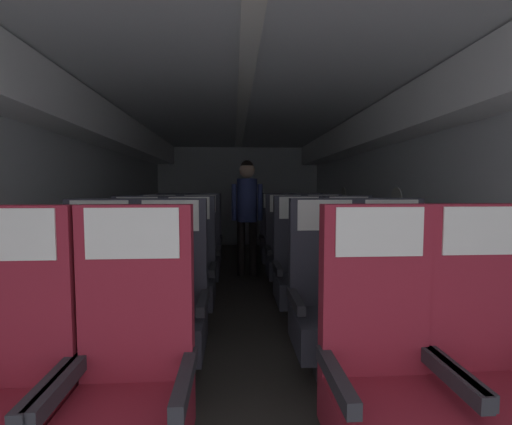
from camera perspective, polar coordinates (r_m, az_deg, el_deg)
ground at (r=3.90m, az=-2.10°, el=-14.30°), size 3.67×7.82×0.02m
fuselage_shell at (r=3.98m, az=-2.25°, el=8.99°), size 3.55×7.47×2.14m
seat_a_left_aisle at (r=1.53m, az=-20.11°, el=-25.14°), size 0.48×0.48×1.15m
seat_a_right_aisle at (r=1.80m, az=34.56°, el=-20.99°), size 0.48×0.48×1.15m
seat_a_right_window at (r=1.58m, az=20.53°, el=-24.23°), size 0.48×0.48×1.15m
seat_b_left_window at (r=2.43m, az=-24.68°, el=-14.08°), size 0.48×0.48×1.15m
seat_b_left_aisle at (r=2.32m, az=-14.03°, el=-14.72°), size 0.48×0.48×1.15m
seat_b_right_aisle at (r=2.50m, az=21.92°, el=-13.49°), size 0.48×0.48×1.15m
seat_b_right_window at (r=2.34m, az=11.62°, el=-14.50°), size 0.48×0.48×1.15m
seat_c_left_window at (r=3.25m, az=-19.13°, el=-9.37°), size 0.48×0.48×1.15m
seat_c_left_aisle at (r=3.14m, az=-10.99°, el=-9.70°), size 0.48×0.48×1.15m
seat_c_right_aisle at (r=3.29m, az=15.32°, el=-9.13°), size 0.48×0.48×1.15m
seat_c_right_window at (r=3.17m, az=7.29°, el=-9.53°), size 0.48×0.48×1.15m
seat_d_left_window at (r=4.09m, az=-15.67°, el=-6.59°), size 0.48×0.48×1.15m
seat_d_left_aisle at (r=4.02m, az=-9.24°, el=-6.65°), size 0.48×0.48×1.15m
seat_d_right_aisle at (r=4.12m, az=11.22°, el=-6.42°), size 0.48×0.48×1.15m
seat_d_right_window at (r=4.04m, az=4.97°, el=-6.57°), size 0.48×0.48×1.15m
seat_e_left_window at (r=4.94m, az=-13.59°, el=-4.74°), size 0.48×0.48×1.15m
seat_e_left_aisle at (r=4.88m, az=-8.43°, el=-4.78°), size 0.48×0.48×1.15m
seat_e_right_aisle at (r=4.99m, az=8.59°, el=-4.59°), size 0.48×0.48×1.15m
seat_e_right_window at (r=4.89m, az=3.42°, el=-4.72°), size 0.48×0.48×1.15m
flight_attendant at (r=4.79m, az=-1.47°, el=1.24°), size 0.43×0.28×1.60m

